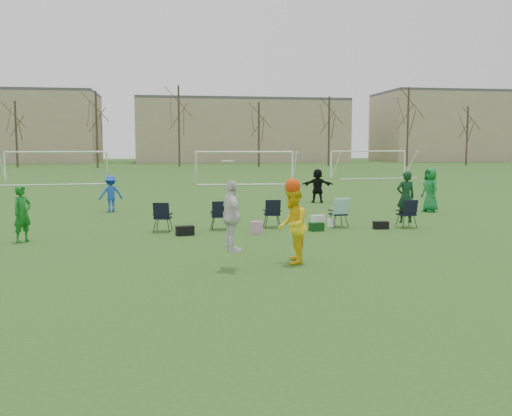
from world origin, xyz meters
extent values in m
plane|color=#295019|center=(0.00, 0.00, 0.00)|extent=(260.00, 260.00, 0.00)
imported|color=#136C1C|center=(-6.00, 6.48, 0.83)|extent=(0.68, 0.72, 1.66)
imported|color=blue|center=(-4.21, 14.11, 0.78)|extent=(1.14, 0.88, 1.56)
imported|color=#147231|center=(9.28, 12.04, 0.94)|extent=(0.75, 1.01, 1.89)
imported|color=black|center=(5.59, 16.76, 0.84)|extent=(1.64, 0.88, 1.69)
imported|color=white|center=(-0.41, 1.90, 1.19)|extent=(0.61, 1.02, 1.63)
imported|color=yellow|center=(1.07, 2.27, 0.91)|extent=(0.89, 1.03, 1.81)
sphere|color=red|center=(1.07, 2.27, 1.84)|extent=(0.36, 0.36, 0.36)
cylinder|color=white|center=(-0.48, 1.96, 2.45)|extent=(0.27, 0.27, 0.03)
imported|color=#0D3319|center=(6.29, 7.74, 1.04)|extent=(0.66, 0.44, 1.78)
cube|color=black|center=(-1.30, 7.01, 0.15)|extent=(0.60, 0.40, 0.30)
cube|color=#C781A4|center=(0.98, 6.98, 0.20)|extent=(0.39, 0.30, 0.40)
cube|color=#0F3913|center=(3.01, 7.30, 0.14)|extent=(0.51, 0.38, 0.28)
cube|color=white|center=(3.51, 8.94, 0.16)|extent=(0.47, 0.37, 0.32)
cylinder|color=white|center=(3.76, 8.16, 0.15)|extent=(0.26, 0.26, 0.30)
cube|color=black|center=(5.28, 7.40, 0.13)|extent=(0.51, 0.28, 0.26)
cube|color=black|center=(-1.99, 8.00, 0.48)|extent=(0.71, 0.71, 0.96)
cube|color=black|center=(-0.11, 8.18, 0.48)|extent=(0.61, 0.61, 0.96)
cube|color=black|center=(1.73, 8.42, 0.48)|extent=(0.64, 0.64, 0.96)
cube|color=black|center=(4.00, 8.12, 0.48)|extent=(0.67, 0.67, 0.96)
cube|color=black|center=(6.29, 7.64, 0.48)|extent=(0.66, 0.66, 0.96)
cylinder|color=white|center=(-13.64, 33.68, 1.20)|extent=(0.12, 0.12, 2.40)
cylinder|color=white|center=(-6.36, 34.32, 1.20)|extent=(0.12, 0.12, 2.40)
cylinder|color=white|center=(-10.00, 34.00, 2.40)|extent=(7.28, 0.76, 0.12)
cylinder|color=white|center=(0.36, 32.25, 1.20)|extent=(0.12, 0.12, 2.40)
cylinder|color=white|center=(7.64, 31.75, 1.20)|extent=(0.12, 0.12, 2.40)
cylinder|color=white|center=(4.00, 32.00, 2.40)|extent=(7.29, 0.63, 0.12)
cylinder|color=white|center=(12.39, 37.49, 1.20)|extent=(0.12, 0.12, 2.40)
cylinder|color=white|center=(19.61, 38.51, 1.20)|extent=(0.12, 0.12, 2.40)
cylinder|color=white|center=(16.00, 38.00, 2.40)|extent=(7.25, 1.13, 0.12)
cylinder|color=#382B21|center=(-22.00, 71.50, 4.50)|extent=(0.28, 0.28, 9.00)
cylinder|color=#382B21|center=(-11.00, 68.50, 5.10)|extent=(0.28, 0.28, 10.20)
cylinder|color=#382B21|center=(0.00, 71.50, 5.70)|extent=(0.28, 0.28, 11.40)
cylinder|color=#382B21|center=(11.00, 68.50, 4.50)|extent=(0.28, 0.28, 9.00)
cylinder|color=#382B21|center=(22.00, 71.50, 5.10)|extent=(0.28, 0.28, 10.20)
cylinder|color=#382B21|center=(33.00, 68.50, 5.70)|extent=(0.28, 0.28, 11.40)
cylinder|color=#382B21|center=(44.00, 71.50, 4.50)|extent=(0.28, 0.28, 9.00)
cube|color=tan|center=(12.00, 96.00, 5.50)|extent=(38.00, 16.00, 11.00)
cube|color=tan|center=(55.00, 96.00, 6.50)|extent=(30.00, 16.00, 13.00)
camera|label=1|loc=(-1.84, -10.77, 2.75)|focal=40.00mm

